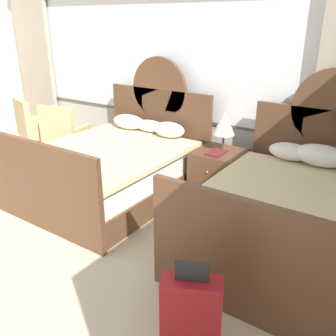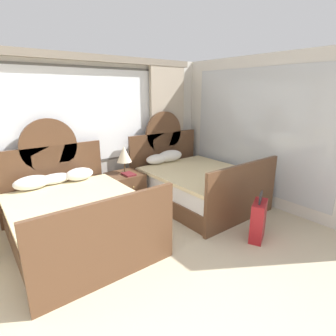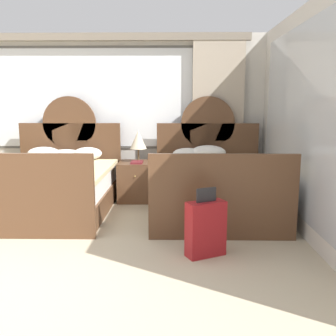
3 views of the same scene
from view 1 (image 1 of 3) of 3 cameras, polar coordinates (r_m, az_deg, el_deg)
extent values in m
cube|color=beige|center=(5.55, -1.45, 14.04)|extent=(6.91, 0.07, 2.70)
cube|color=#5B5954|center=(5.48, -1.75, 16.94)|extent=(4.90, 0.02, 1.72)
cube|color=white|center=(5.48, -1.79, 16.93)|extent=(4.82, 0.02, 1.64)
cube|color=tan|center=(7.34, -19.86, 14.36)|extent=(0.86, 0.08, 2.60)
cube|color=brown|center=(4.80, -8.60, -2.47)|extent=(1.61, 2.05, 0.30)
cube|color=white|center=(4.69, -8.80, 0.80)|extent=(1.55, 1.95, 0.29)
cube|color=beige|center=(4.57, -9.60, 2.54)|extent=(1.65, 1.85, 0.06)
cube|color=brown|center=(5.40, -1.33, 5.82)|extent=(1.69, 0.06, 1.22)
cylinder|color=brown|center=(5.27, -1.39, 12.23)|extent=(0.89, 0.06, 0.89)
cube|color=brown|center=(4.03, -19.00, -2.96)|extent=(1.69, 0.06, 1.00)
ellipsoid|color=white|center=(5.39, -6.16, 7.19)|extent=(0.53, 0.29, 0.21)
ellipsoid|color=white|center=(5.23, -2.83, 6.56)|extent=(0.52, 0.24, 0.16)
ellipsoid|color=white|center=(4.96, 0.17, 5.99)|extent=(0.46, 0.29, 0.20)
cube|color=brown|center=(3.80, 18.63, -10.54)|extent=(1.61, 2.05, 0.30)
cube|color=white|center=(3.65, 19.19, -6.63)|extent=(1.55, 1.95, 0.29)
cube|color=beige|center=(3.50, 19.17, -4.65)|extent=(1.65, 1.85, 0.06)
cube|color=brown|center=(4.54, 23.17, 0.76)|extent=(1.69, 0.06, 1.22)
cylinder|color=brown|center=(4.37, 24.37, 8.26)|extent=(0.89, 0.06, 0.89)
cube|color=brown|center=(2.76, 13.00, -14.61)|extent=(1.69, 0.06, 1.00)
ellipsoid|color=white|center=(4.36, 18.54, 2.46)|extent=(0.49, 0.30, 0.19)
ellipsoid|color=white|center=(4.27, 22.73, 1.79)|extent=(0.58, 0.32, 0.23)
cube|color=brown|center=(4.66, 7.82, -1.01)|extent=(0.58, 0.58, 0.62)
sphere|color=tan|center=(4.36, 6.12, -0.63)|extent=(0.02, 0.02, 0.02)
cylinder|color=brown|center=(4.57, 8.52, 2.80)|extent=(0.14, 0.14, 0.02)
cylinder|color=brown|center=(4.54, 8.60, 4.06)|extent=(0.03, 0.03, 0.19)
cone|color=beige|center=(4.47, 8.77, 7.00)|extent=(0.27, 0.27, 0.29)
cube|color=maroon|center=(4.44, 7.52, 2.36)|extent=(0.18, 0.26, 0.03)
cube|color=tan|center=(5.92, -15.38, 4.39)|extent=(0.68, 0.68, 0.10)
cube|color=tan|center=(5.65, -17.04, 6.64)|extent=(0.56, 0.22, 0.51)
cube|color=tan|center=(5.75, -13.45, 5.42)|extent=(0.19, 0.50, 0.16)
cube|color=tan|center=(6.02, -17.47, 5.76)|extent=(0.19, 0.50, 0.16)
cylinder|color=brown|center=(6.05, -12.18, 2.78)|extent=(0.04, 0.04, 0.36)
cylinder|color=brown|center=(6.29, -15.75, 3.19)|extent=(0.04, 0.04, 0.36)
cylinder|color=brown|center=(5.69, -14.52, 1.33)|extent=(0.04, 0.04, 0.36)
cylinder|color=brown|center=(5.95, -18.20, 1.82)|extent=(0.04, 0.04, 0.36)
cube|color=tan|center=(6.44, -19.39, 5.32)|extent=(0.70, 0.70, 0.10)
cube|color=tan|center=(6.30, -21.79, 7.55)|extent=(0.55, 0.25, 0.51)
cube|color=tan|center=(6.17, -18.79, 5.98)|extent=(0.21, 0.49, 0.16)
cube|color=tan|center=(6.63, -20.24, 6.85)|extent=(0.21, 0.49, 0.16)
cylinder|color=brown|center=(6.36, -16.53, 3.32)|extent=(0.04, 0.04, 0.36)
cylinder|color=brown|center=(6.77, -17.98, 4.27)|extent=(0.04, 0.04, 0.36)
cylinder|color=brown|center=(6.23, -20.41, 2.44)|extent=(0.04, 0.04, 0.36)
cylinder|color=brown|center=(6.65, -21.64, 3.46)|extent=(0.04, 0.04, 0.36)
cube|color=maroon|center=(2.64, 3.60, -21.94)|extent=(0.44, 0.33, 0.57)
cube|color=#232326|center=(2.41, 3.81, -15.77)|extent=(0.21, 0.12, 0.14)
camera|label=2|loc=(4.09, -61.47, 10.42)|focal=28.46mm
camera|label=3|loc=(2.43, -107.09, -20.93)|focal=39.80mm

